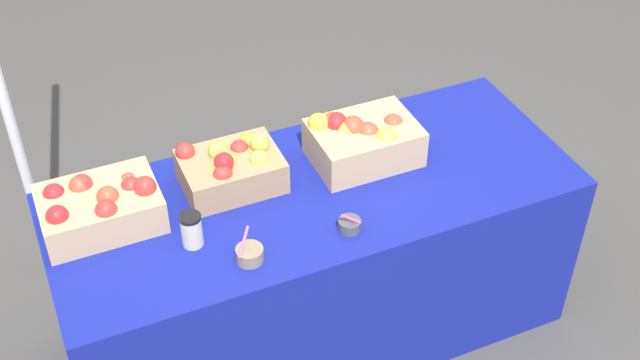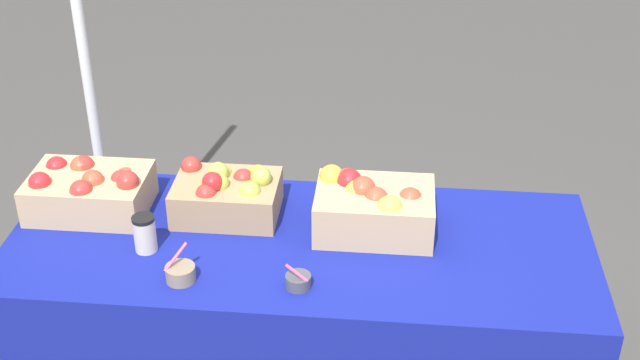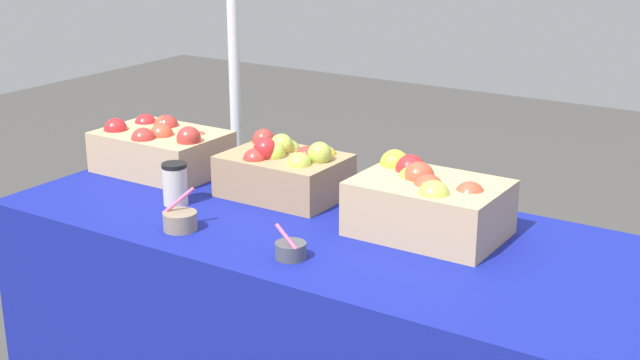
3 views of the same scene
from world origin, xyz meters
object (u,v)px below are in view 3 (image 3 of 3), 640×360
(apple_crate_left, at_px, (162,148))
(apple_crate_middle, at_px, (284,170))
(coffee_cup, at_px, (175,184))
(tent_pole, at_px, (234,57))
(apple_crate_right, at_px, (427,202))
(sample_bowl_mid, at_px, (180,220))
(sample_bowl_near, at_px, (291,250))

(apple_crate_left, bearing_deg, apple_crate_middle, 2.26)
(coffee_cup, distance_m, tent_pole, 1.00)
(apple_crate_right, relative_size, coffee_cup, 3.11)
(tent_pole, bearing_deg, apple_crate_middle, -42.75)
(sample_bowl_mid, distance_m, coffee_cup, 0.21)
(sample_bowl_mid, xyz_separation_m, coffee_cup, (-0.15, 0.15, 0.04))
(apple_crate_middle, relative_size, apple_crate_right, 0.91)
(tent_pole, bearing_deg, apple_crate_left, -71.95)
(apple_crate_middle, distance_m, apple_crate_right, 0.49)
(coffee_cup, bearing_deg, sample_bowl_mid, -44.84)
(sample_bowl_near, bearing_deg, sample_bowl_mid, -179.81)
(apple_crate_left, xyz_separation_m, sample_bowl_mid, (0.40, -0.37, -0.05))
(coffee_cup, bearing_deg, apple_crate_right, 14.96)
(apple_crate_middle, xyz_separation_m, sample_bowl_mid, (-0.07, -0.38, -0.05))
(apple_crate_right, height_order, coffee_cup, apple_crate_right)
(coffee_cup, bearing_deg, sample_bowl_near, -16.00)
(sample_bowl_mid, xyz_separation_m, tent_pole, (-0.61, 1.01, 0.23))
(apple_crate_left, height_order, sample_bowl_mid, apple_crate_left)
(apple_crate_middle, bearing_deg, tent_pole, 137.25)
(apple_crate_right, bearing_deg, coffee_cup, -165.04)
(apple_crate_right, bearing_deg, apple_crate_left, 178.19)
(sample_bowl_near, distance_m, tent_pole, 1.41)
(sample_bowl_near, relative_size, tent_pole, 0.04)
(sample_bowl_near, height_order, sample_bowl_mid, sample_bowl_mid)
(coffee_cup, height_order, tent_pole, tent_pole)
(apple_crate_right, height_order, sample_bowl_near, apple_crate_right)
(sample_bowl_near, height_order, tent_pole, tent_pole)
(apple_crate_left, relative_size, tent_pole, 0.20)
(tent_pole, bearing_deg, apple_crate_right, -30.01)
(apple_crate_middle, xyz_separation_m, sample_bowl_near, (0.29, -0.38, -0.06))
(apple_crate_left, distance_m, apple_crate_middle, 0.47)
(apple_crate_left, relative_size, coffee_cup, 3.21)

